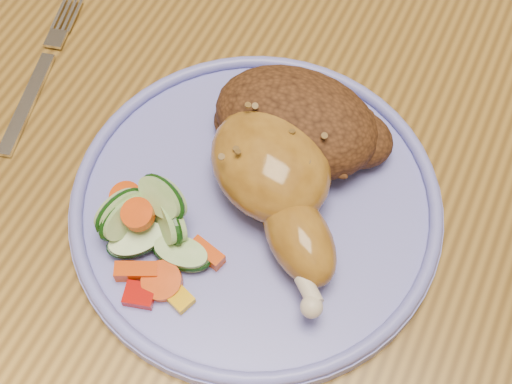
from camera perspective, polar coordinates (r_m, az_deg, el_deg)
dining_table at (r=0.63m, az=4.93°, el=-2.29°), size 0.90×1.40×0.75m
plate at (r=0.53m, az=0.00°, el=-1.13°), size 0.28×0.28×0.01m
plate_rim at (r=0.52m, az=0.00°, el=-0.55°), size 0.27×0.27×0.01m
chicken_leg at (r=0.51m, az=1.70°, el=0.87°), size 0.15×0.16×0.05m
rice_pilaf at (r=0.54m, az=3.51°, el=5.48°), size 0.14×0.09×0.06m
vegetable_pile at (r=0.51m, az=-8.70°, el=-2.77°), size 0.10×0.10×0.05m
fork at (r=0.63m, az=-17.04°, el=8.67°), size 0.05×0.15×0.00m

